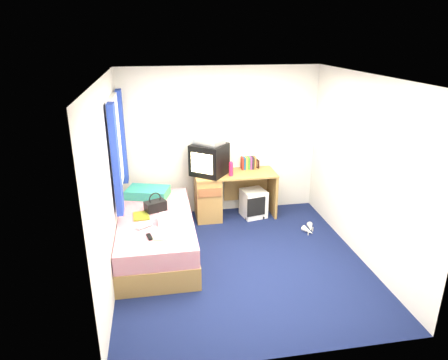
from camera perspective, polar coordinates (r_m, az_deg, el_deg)
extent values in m
plane|color=#0C1438|center=(5.43, 2.54, -11.57)|extent=(3.40, 3.40, 0.00)
plane|color=white|center=(4.64, 3.01, 14.49)|extent=(3.40, 3.40, 0.00)
plane|color=silver|center=(6.50, -0.49, 5.46)|extent=(3.20, 0.00, 3.20)
plane|color=silver|center=(3.42, 8.98, -9.23)|extent=(3.20, 0.00, 3.20)
plane|color=silver|center=(4.83, -16.10, -0.71)|extent=(0.00, 3.40, 3.40)
plane|color=silver|center=(5.47, 19.36, 1.37)|extent=(0.00, 3.40, 3.40)
cube|color=#A67F45|center=(5.65, -9.54, -8.75)|extent=(1.00, 2.00, 0.30)
cube|color=#925935|center=(5.32, -4.00, -10.39)|extent=(0.02, 0.70, 0.18)
cube|color=silver|center=(5.53, -9.70, -6.30)|extent=(0.98, 1.98, 0.24)
cube|color=#17609A|center=(6.12, -10.82, -1.76)|extent=(0.70, 0.55, 0.13)
cube|color=#A67F45|center=(6.41, 1.63, 0.87)|extent=(1.30, 0.55, 0.03)
cube|color=#A67F45|center=(6.47, -2.32, -2.48)|extent=(0.40, 0.52, 0.72)
cube|color=#A67F45|center=(6.69, 6.90, -1.85)|extent=(0.04, 0.52, 0.72)
cube|color=#A67F45|center=(6.79, 3.26, -0.58)|extent=(0.78, 0.03, 0.55)
cube|color=white|center=(6.60, 4.23, -3.32)|extent=(0.43, 0.43, 0.46)
cube|color=black|center=(6.28, -2.12, 2.97)|extent=(0.67, 0.66, 0.49)
cube|color=beige|center=(6.09, -3.17, 2.39)|extent=(0.31, 0.24, 0.31)
cube|color=silver|center=(6.20, -2.15, 5.50)|extent=(0.51, 0.50, 0.08)
cube|color=maroon|center=(6.57, 2.61, 2.41)|extent=(0.03, 0.13, 0.20)
cube|color=navy|center=(6.57, 2.91, 2.43)|extent=(0.03, 0.13, 0.20)
cube|color=gold|center=(6.58, 3.21, 2.44)|extent=(0.03, 0.13, 0.20)
cube|color=#337F33|center=(6.59, 3.50, 2.46)|extent=(0.03, 0.13, 0.20)
cube|color=#7F337F|center=(6.60, 3.80, 2.47)|extent=(0.03, 0.13, 0.20)
cube|color=#262626|center=(6.61, 4.09, 2.49)|extent=(0.03, 0.13, 0.20)
cube|color=#B26633|center=(6.61, 4.39, 2.50)|extent=(0.03, 0.13, 0.20)
cube|color=black|center=(6.66, 4.78, 2.36)|extent=(0.04, 0.12, 0.14)
cylinder|color=#D61E49|center=(6.25, 1.00, 1.52)|extent=(0.07, 0.07, 0.21)
cylinder|color=white|center=(6.36, 0.02, 1.78)|extent=(0.06, 0.06, 0.19)
cube|color=black|center=(5.62, -9.77, -3.68)|extent=(0.33, 0.26, 0.14)
torus|color=black|center=(5.57, -9.84, -2.64)|extent=(0.17, 0.09, 0.18)
cube|color=white|center=(5.26, -7.70, -5.57)|extent=(0.32, 0.28, 0.10)
cube|color=#D0D717|center=(5.51, -11.74, -5.05)|extent=(0.23, 0.29, 0.01)
cylinder|color=white|center=(5.19, -11.29, -6.33)|extent=(0.21, 0.17, 0.07)
cube|color=yellow|center=(4.89, -9.37, -8.34)|extent=(0.23, 0.13, 0.01)
cube|color=black|center=(4.95, -10.58, -7.99)|extent=(0.09, 0.17, 0.02)
cube|color=silver|center=(5.61, -15.30, 4.95)|extent=(0.02, 0.90, 1.10)
cube|color=white|center=(5.49, -15.77, 10.90)|extent=(0.06, 1.06, 0.08)
cube|color=white|center=(5.79, -14.67, -0.68)|extent=(0.06, 1.06, 0.08)
cube|color=navy|center=(5.05, -15.21, 2.70)|extent=(0.08, 0.24, 1.40)
cube|color=navy|center=(6.19, -14.36, 5.96)|extent=(0.08, 0.24, 1.40)
cone|color=silver|center=(6.24, 11.93, -7.12)|extent=(0.16, 0.24, 0.09)
cone|color=silver|center=(6.35, 12.24, -6.64)|extent=(0.14, 0.24, 0.09)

